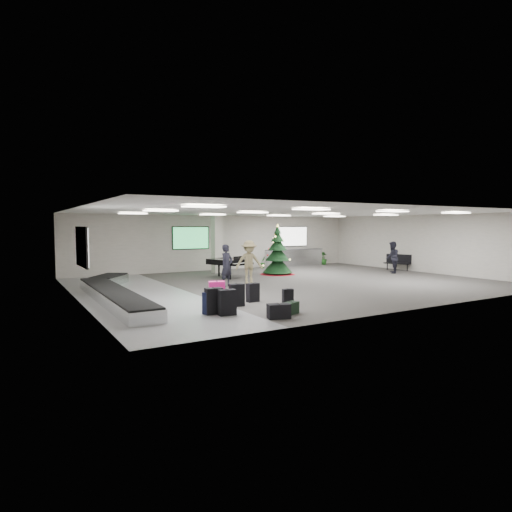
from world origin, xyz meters
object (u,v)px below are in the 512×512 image
baggage_carousel (113,292)px  grand_piano (229,262)px  traveler_a (227,265)px  service_counter (295,257)px  traveler_b (249,262)px  potted_plant_left (263,262)px  christmas_tree (278,257)px  potted_plant_right (323,258)px  bench (398,261)px  pink_suitcase (217,294)px  traveler_bench (392,257)px

baggage_carousel → grand_piano: bearing=27.7°
traveler_a → service_counter: bearing=13.6°
traveler_b → potted_plant_left: traveler_b is taller
christmas_tree → potted_plant_right: 6.70m
service_counter → bench: service_counter is taller
christmas_tree → service_counter: bearing=43.8°
pink_suitcase → bench: 14.67m
traveler_bench → potted_plant_left: bearing=-97.2°
traveler_bench → potted_plant_left: (-4.53, 6.08, -0.51)m
service_counter → potted_plant_right: 2.22m
pink_suitcase → potted_plant_left: pink_suitcase is taller
traveler_a → traveler_b: (1.32, 0.40, 0.07)m
traveler_bench → grand_piano: bearing=-62.7°
christmas_tree → grand_piano: christmas_tree is taller
traveler_bench → baggage_carousel: bearing=-42.1°
pink_suitcase → traveler_bench: 12.87m
traveler_b → service_counter: bearing=58.3°
christmas_tree → traveler_b: 3.82m
potted_plant_right → traveler_bench: bearing=-91.9°
pink_suitcase → traveler_b: (3.62, 4.24, 0.56)m
service_counter → potted_plant_left: size_ratio=5.68×
bench → traveler_b: 10.29m
baggage_carousel → pink_suitcase: (2.55, -3.27, 0.18)m
potted_plant_right → potted_plant_left: bearing=179.5°
baggage_carousel → christmas_tree: 9.81m
christmas_tree → traveler_a: christmas_tree is taller
grand_piano → traveler_bench: 8.93m
pink_suitcase → service_counter: bearing=62.9°
baggage_carousel → potted_plant_right: 16.41m
traveler_b → baggage_carousel: bearing=-153.7°
service_counter → bench: (3.60, -5.30, -0.02)m
christmas_tree → bench: size_ratio=1.75×
traveler_b → bench: bearing=20.1°
bench → traveler_a: bearing=162.9°
traveler_a → grand_piano: bearing=37.0°
bench → traveler_a: (-11.60, -0.87, 0.37)m
baggage_carousel → bench: (16.44, 1.43, 0.31)m
bench → grand_piano: bearing=147.7°
traveler_a → potted_plant_left: traveler_a is taller
grand_piano → potted_plant_left: (3.92, 3.21, -0.42)m
baggage_carousel → traveler_a: 4.92m
bench → potted_plant_right: bench is taller
service_counter → christmas_tree: size_ratio=1.50×
grand_piano → traveler_bench: size_ratio=1.31×
bench → traveler_b: bearing=161.2°
baggage_carousel → grand_piano: grand_piano is taller
traveler_a → christmas_tree: bearing=7.7°
bench → pink_suitcase: bearing=177.3°
potted_plant_right → service_counter: bearing=174.8°
christmas_tree → traveler_b: (-3.05, -2.30, 0.04)m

